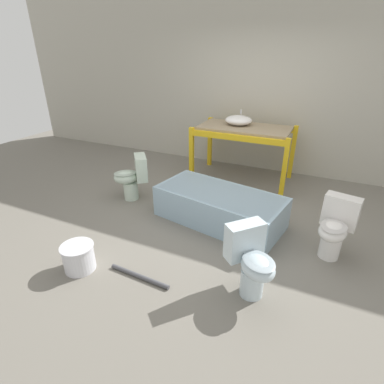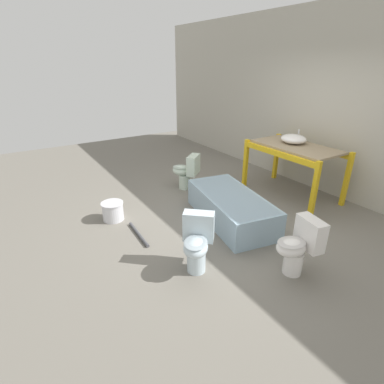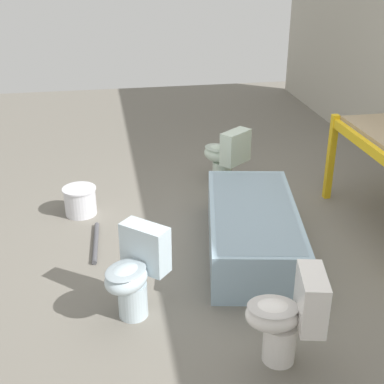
{
  "view_description": "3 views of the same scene",
  "coord_description": "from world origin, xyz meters",
  "px_view_note": "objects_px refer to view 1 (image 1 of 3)",
  "views": [
    {
      "loc": [
        1.18,
        -3.45,
        2.12
      ],
      "look_at": [
        -0.12,
        -0.65,
        0.62
      ],
      "focal_mm": 28.0,
      "sensor_mm": 36.0,
      "label": 1
    },
    {
      "loc": [
        3.18,
        -2.86,
        2.29
      ],
      "look_at": [
        -0.16,
        -0.72,
        0.54
      ],
      "focal_mm": 28.0,
      "sensor_mm": 36.0,
      "label": 2
    },
    {
      "loc": [
        4.05,
        -1.39,
        2.56
      ],
      "look_at": [
        0.07,
        -0.69,
        0.64
      ],
      "focal_mm": 50.0,
      "sensor_mm": 36.0,
      "label": 3
    }
  ],
  "objects_px": {
    "sink_basin": "(239,120)",
    "bucket_white": "(79,257)",
    "bathtub_main": "(219,205)",
    "toilet_near": "(251,260)",
    "toilet_extra": "(133,177)",
    "toilet_far": "(335,227)"
  },
  "relations": [
    {
      "from": "sink_basin",
      "to": "toilet_far",
      "type": "relative_size",
      "value": 0.66
    },
    {
      "from": "bathtub_main",
      "to": "toilet_far",
      "type": "relative_size",
      "value": 2.6
    },
    {
      "from": "sink_basin",
      "to": "toilet_near",
      "type": "height_order",
      "value": "sink_basin"
    },
    {
      "from": "toilet_near",
      "to": "toilet_extra",
      "type": "height_order",
      "value": "same"
    },
    {
      "from": "bathtub_main",
      "to": "toilet_far",
      "type": "xyz_separation_m",
      "value": [
        1.39,
        -0.16,
        0.12
      ]
    },
    {
      "from": "sink_basin",
      "to": "bathtub_main",
      "type": "xyz_separation_m",
      "value": [
        0.28,
        -1.6,
        -0.77
      ]
    },
    {
      "from": "bathtub_main",
      "to": "toilet_near",
      "type": "distance_m",
      "value": 1.31
    },
    {
      "from": "toilet_far",
      "to": "bucket_white",
      "type": "xyz_separation_m",
      "value": [
        -2.38,
        -1.37,
        -0.21
      ]
    },
    {
      "from": "sink_basin",
      "to": "bathtub_main",
      "type": "relative_size",
      "value": 0.26
    },
    {
      "from": "sink_basin",
      "to": "bathtub_main",
      "type": "bearing_deg",
      "value": -80.2
    },
    {
      "from": "sink_basin",
      "to": "toilet_extra",
      "type": "distance_m",
      "value": 2.01
    },
    {
      "from": "toilet_near",
      "to": "toilet_far",
      "type": "bearing_deg",
      "value": 6.01
    },
    {
      "from": "toilet_near",
      "to": "toilet_far",
      "type": "xyz_separation_m",
      "value": [
        0.68,
        0.93,
        0.0
      ]
    },
    {
      "from": "sink_basin",
      "to": "toilet_far",
      "type": "distance_m",
      "value": 2.51
    },
    {
      "from": "toilet_near",
      "to": "toilet_extra",
      "type": "xyz_separation_m",
      "value": [
        -2.13,
        1.18,
        0.0
      ]
    },
    {
      "from": "sink_basin",
      "to": "toilet_far",
      "type": "bearing_deg",
      "value": -46.65
    },
    {
      "from": "toilet_far",
      "to": "toilet_extra",
      "type": "xyz_separation_m",
      "value": [
        -2.81,
        0.25,
        0.0
      ]
    },
    {
      "from": "toilet_near",
      "to": "bathtub_main",
      "type": "bearing_deg",
      "value": 74.91
    },
    {
      "from": "sink_basin",
      "to": "toilet_extra",
      "type": "height_order",
      "value": "sink_basin"
    },
    {
      "from": "bucket_white",
      "to": "toilet_near",
      "type": "bearing_deg",
      "value": 14.31
    },
    {
      "from": "bathtub_main",
      "to": "toilet_near",
      "type": "xyz_separation_m",
      "value": [
        0.71,
        -1.1,
        0.12
      ]
    },
    {
      "from": "sink_basin",
      "to": "bucket_white",
      "type": "relative_size",
      "value": 1.33
    }
  ]
}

